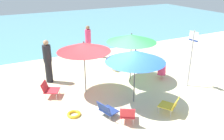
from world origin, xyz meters
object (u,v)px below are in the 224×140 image
object	(u,v)px
person_b	(162,69)
beach_chair_a	(107,110)
beach_chair_e	(170,105)
beach_chair_b	(114,63)
person_a	(88,41)
person_c	(48,61)
umbrella_green	(131,38)
warning_sign	(192,52)
swim_ring	(74,114)
beach_chair_c	(49,89)
beach_chair_d	(128,114)
umbrella_red	(84,47)
umbrella_blue	(135,56)

from	to	relation	value
person_b	beach_chair_a	bearing A→B (deg)	157.31
beach_chair_e	person_b	xyz separation A→B (m)	(1.43, 2.26, 0.15)
beach_chair_b	person_a	size ratio (longest dim) A/B	0.38
person_b	person_c	size ratio (longest dim) A/B	0.52
umbrella_green	warning_sign	size ratio (longest dim) A/B	0.90
beach_chair_b	swim_ring	size ratio (longest dim) A/B	1.42
beach_chair_e	person_c	world-z (taller)	person_c
beach_chair_c	beach_chair_d	distance (m)	3.24
warning_sign	swim_ring	xyz separation A→B (m)	(-4.82, 0.04, -1.41)
beach_chair_b	beach_chair_a	bearing A→B (deg)	-45.51
beach_chair_c	person_a	bearing A→B (deg)	79.43
umbrella_red	beach_chair_d	distance (m)	2.94
beach_chair_d	swim_ring	size ratio (longest dim) A/B	1.66
beach_chair_c	beach_chair_b	bearing A→B (deg)	50.52
beach_chair_b	beach_chair_e	xyz separation A→B (m)	(-0.17, -4.25, 0.02)
beach_chair_d	person_a	distance (m)	6.52
beach_chair_d	swim_ring	distance (m)	1.76
umbrella_red	beach_chair_e	xyz separation A→B (m)	(1.85, -2.71, -1.47)
beach_chair_b	warning_sign	size ratio (longest dim) A/B	0.28
warning_sign	beach_chair_e	bearing A→B (deg)	-149.83
umbrella_blue	swim_ring	world-z (taller)	umbrella_blue
person_a	person_b	xyz separation A→B (m)	(1.59, -4.29, -0.38)
beach_chair_d	person_b	world-z (taller)	person_b
beach_chair_b	beach_chair_c	xyz separation A→B (m)	(-3.36, -1.29, 0.01)
umbrella_green	umbrella_blue	bearing A→B (deg)	-117.79
beach_chair_c	person_b	world-z (taller)	person_b
beach_chair_d	warning_sign	xyz separation A→B (m)	(3.50, 1.10, 1.14)
beach_chair_c	swim_ring	size ratio (longest dim) A/B	1.72
beach_chair_b	swim_ring	bearing A→B (deg)	-60.27
beach_chair_b	umbrella_red	bearing A→B (deg)	-67.45
person_a	person_c	distance (m)	3.55
person_c	umbrella_red	bearing A→B (deg)	-148.81
umbrella_blue	beach_chair_d	distance (m)	1.93
person_b	swim_ring	bearing A→B (deg)	145.55
person_a	swim_ring	xyz separation A→B (m)	(-2.65, -5.22, -0.81)
beach_chair_a	warning_sign	bearing A→B (deg)	-9.29
beach_chair_d	person_b	distance (m)	3.58
umbrella_green	beach_chair_d	bearing A→B (deg)	-122.97
beach_chair_a	warning_sign	size ratio (longest dim) A/B	0.30
beach_chair_a	warning_sign	distance (m)	4.13
beach_chair_d	umbrella_green	bearing A→B (deg)	-0.90
person_a	beach_chair_a	bearing A→B (deg)	-159.73
swim_ring	beach_chair_c	bearing A→B (deg)	103.01
beach_chair_c	person_c	bearing A→B (deg)	105.66
person_c	warning_sign	distance (m)	5.73
beach_chair_c	warning_sign	world-z (taller)	warning_sign
beach_chair_c	person_c	world-z (taller)	person_c
umbrella_green	person_b	xyz separation A→B (m)	(1.15, -0.66, -1.33)
warning_sign	swim_ring	bearing A→B (deg)	177.06
beach_chair_e	person_b	bearing A→B (deg)	-63.34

